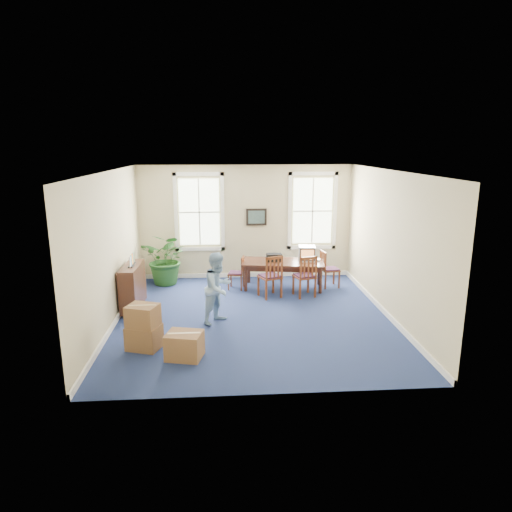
{
  "coord_description": "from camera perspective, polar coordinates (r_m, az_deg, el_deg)",
  "views": [
    {
      "loc": [
        -0.63,
        -9.51,
        3.71
      ],
      "look_at": [
        0.1,
        0.6,
        1.25
      ],
      "focal_mm": 32.0,
      "sensor_mm": 36.0,
      "label": 1
    }
  ],
  "objects": [
    {
      "name": "credenza",
      "position": [
        10.94,
        -15.14,
        -3.92
      ],
      "size": [
        0.4,
        1.28,
        0.99
      ],
      "primitive_type": "cube",
      "rotation": [
        0.0,
        0.0,
        -0.03
      ],
      "color": "#432217",
      "rests_on": "ground"
    },
    {
      "name": "chair_near_left",
      "position": [
        11.39,
        1.74,
        -2.5
      ],
      "size": [
        0.64,
        0.64,
        1.09
      ],
      "primitive_type": null,
      "rotation": [
        0.0,
        0.0,
        3.53
      ],
      "color": "brown",
      "rests_on": "ground"
    },
    {
      "name": "wall_left",
      "position": [
        10.02,
        -17.71,
        0.84
      ],
      "size": [
        0.0,
        6.5,
        6.5
      ],
      "primitive_type": "plane",
      "rotation": [
        1.57,
        0.0,
        1.57
      ],
      "color": "#C4B68C",
      "rests_on": "ground"
    },
    {
      "name": "baseboard_left",
      "position": [
        10.45,
        -16.94,
        -7.42
      ],
      "size": [
        0.04,
        6.5,
        0.12
      ],
      "primitive_type": "cube",
      "color": "white",
      "rests_on": "ground"
    },
    {
      "name": "window_left",
      "position": [
        12.88,
        -7.1,
        5.46
      ],
      "size": [
        1.4,
        0.12,
        2.2
      ],
      "primitive_type": null,
      "color": "white",
      "rests_on": "ground"
    },
    {
      "name": "man",
      "position": [
        9.74,
        -4.74,
        -3.98
      ],
      "size": [
        0.93,
        0.95,
        1.54
      ],
      "primitive_type": "imported",
      "rotation": [
        0.0,
        0.0,
        0.88
      ],
      "color": "#8FB4D9",
      "rests_on": "ground"
    },
    {
      "name": "wall_back",
      "position": [
        12.95,
        -1.29,
        4.26
      ],
      "size": [
        6.5,
        0.0,
        6.5
      ],
      "primitive_type": "plane",
      "rotation": [
        1.57,
        0.0,
        0.0
      ],
      "color": "#C4B68C",
      "rests_on": "ground"
    },
    {
      "name": "wall_front",
      "position": [
        6.63,
        1.54,
        -4.9
      ],
      "size": [
        6.5,
        0.0,
        6.5
      ],
      "primitive_type": "plane",
      "rotation": [
        -1.57,
        0.0,
        0.0
      ],
      "color": "#C4B68C",
      "rests_on": "ground"
    },
    {
      "name": "conference_table",
      "position": [
        12.18,
        3.43,
        -2.33
      ],
      "size": [
        2.26,
        1.3,
        0.73
      ],
      "primitive_type": null,
      "rotation": [
        0.0,
        0.0,
        -0.16
      ],
      "color": "#432217",
      "rests_on": "ground"
    },
    {
      "name": "wall_picture",
      "position": [
        12.89,
        0.05,
        4.9
      ],
      "size": [
        0.58,
        0.06,
        0.48
      ],
      "primitive_type": null,
      "color": "black",
      "rests_on": "ground"
    },
    {
      "name": "chair_near_right",
      "position": [
        11.51,
        6.07,
        -2.45
      ],
      "size": [
        0.59,
        0.59,
        1.07
      ],
      "primitive_type": null,
      "rotation": [
        0.0,
        0.0,
        3.4
      ],
      "color": "brown",
      "rests_on": "ground"
    },
    {
      "name": "equipment_bag",
      "position": [
        12.08,
        2.29,
        -0.17
      ],
      "size": [
        0.41,
        0.28,
        0.2
      ],
      "primitive_type": "cube",
      "rotation": [
        0.0,
        0.0,
        0.04
      ],
      "color": "black",
      "rests_on": "conference_table"
    },
    {
      "name": "chair_end_left",
      "position": [
        12.06,
        -2.52,
        -2.11
      ],
      "size": [
        0.47,
        0.47,
        0.88
      ],
      "primitive_type": null,
      "rotation": [
        0.0,
        0.0,
        -1.78
      ],
      "color": "brown",
      "rests_on": "ground"
    },
    {
      "name": "floor",
      "position": [
        10.22,
        -0.32,
        -7.63
      ],
      "size": [
        6.5,
        6.5,
        0.0
      ],
      "primitive_type": "plane",
      "color": "navy",
      "rests_on": "ground"
    },
    {
      "name": "crt_tv",
      "position": [
        12.18,
        6.38,
        0.34
      ],
      "size": [
        0.48,
        0.51,
        0.39
      ],
      "primitive_type": null,
      "rotation": [
        0.0,
        0.0,
        -0.11
      ],
      "color": "#B7B7BC",
      "rests_on": "conference_table"
    },
    {
      "name": "cardboard_boxes",
      "position": [
        8.89,
        -12.33,
        -8.21
      ],
      "size": [
        1.98,
        1.98,
        0.9
      ],
      "primitive_type": null,
      "rotation": [
        0.0,
        0.0,
        -0.32
      ],
      "color": "#8D603A",
      "rests_on": "ground"
    },
    {
      "name": "wall_right",
      "position": [
        10.39,
        16.41,
        1.37
      ],
      "size": [
        0.0,
        6.5,
        6.5
      ],
      "primitive_type": "plane",
      "rotation": [
        1.57,
        0.0,
        -1.57
      ],
      "color": "#C4B68C",
      "rests_on": "ground"
    },
    {
      "name": "brochure_rack",
      "position": [
        10.77,
        -15.26,
        -0.71
      ],
      "size": [
        0.21,
        0.61,
        0.27
      ],
      "primitive_type": null,
      "rotation": [
        0.0,
        0.0,
        -0.18
      ],
      "color": "#99999E",
      "rests_on": "credenza"
    },
    {
      "name": "chair_end_right",
      "position": [
        12.37,
        9.24,
        -1.6
      ],
      "size": [
        0.5,
        0.5,
        0.99
      ],
      "primitive_type": null,
      "rotation": [
        0.0,
        0.0,
        1.71
      ],
      "color": "brown",
      "rests_on": "ground"
    },
    {
      "name": "baseboard_back",
      "position": [
        13.26,
        -1.25,
        -2.34
      ],
      "size": [
        6.0,
        0.04,
        0.12
      ],
      "primitive_type": "cube",
      "color": "white",
      "rests_on": "ground"
    },
    {
      "name": "potted_plant",
      "position": [
        12.63,
        -11.06,
        -0.33
      ],
      "size": [
        1.61,
        1.52,
        1.43
      ],
      "primitive_type": "imported",
      "rotation": [
        0.0,
        0.0,
        -0.38
      ],
      "color": "#1E4A1B",
      "rests_on": "ground"
    },
    {
      "name": "window_right",
      "position": [
        13.11,
        7.07,
        5.6
      ],
      "size": [
        1.4,
        0.12,
        2.2
      ],
      "primitive_type": null,
      "color": "white",
      "rests_on": "ground"
    },
    {
      "name": "game_console",
      "position": [
        12.23,
        7.74,
        -0.49
      ],
      "size": [
        0.2,
        0.22,
        0.04
      ],
      "primitive_type": "cube",
      "rotation": [
        0.0,
        0.0,
        -0.37
      ],
      "color": "white",
      "rests_on": "conference_table"
    },
    {
      "name": "baseboard_right",
      "position": [
        10.8,
        15.71,
        -6.64
      ],
      "size": [
        0.04,
        6.5,
        0.12
      ],
      "primitive_type": "cube",
      "color": "white",
      "rests_on": "ground"
    },
    {
      "name": "ceiling",
      "position": [
        9.54,
        -0.34,
        10.58
      ],
      "size": [
        6.5,
        6.5,
        0.0
      ],
      "primitive_type": "plane",
      "rotation": [
        3.14,
        0.0,
        0.0
      ],
      "color": "white",
      "rests_on": "ground"
    }
  ]
}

